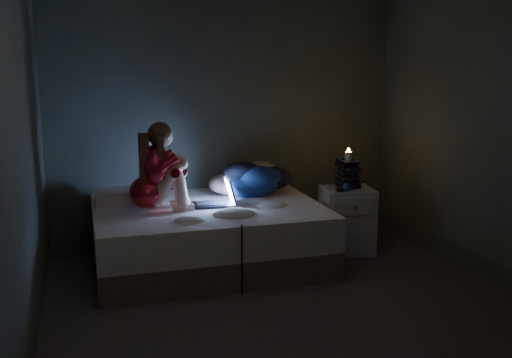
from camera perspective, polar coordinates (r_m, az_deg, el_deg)
name	(u,v)px	position (r m, az deg, el deg)	size (l,w,h in m)	color
floor	(287,307)	(4.61, 3.05, -12.36)	(3.60, 3.80, 0.02)	#37302D
wall_back	(226,115)	(6.08, -2.94, 6.24)	(3.60, 0.02, 2.60)	#525A4C
wall_front	(444,195)	(2.57, 17.86, -1.45)	(3.60, 0.02, 2.60)	#525A4C
wall_left	(22,149)	(4.02, -21.84, 2.77)	(0.02, 3.80, 2.60)	#525A4C
wall_right	(499,130)	(5.16, 22.57, 4.45)	(0.02, 3.80, 2.60)	#525A4C
bed	(209,235)	(5.41, -4.63, -5.47)	(2.03, 1.52, 0.56)	silver
pillow	(121,197)	(5.51, -12.99, -1.72)	(0.46, 0.32, 0.13)	white
woman	(147,167)	(5.14, -10.60, 1.16)	(0.48, 0.32, 0.78)	maroon
laptop	(213,192)	(5.30, -4.17, -1.23)	(0.37, 0.26, 0.26)	black
clothes_pile	(250,177)	(5.70, -0.56, 0.17)	(0.59, 0.47, 0.36)	navy
nightstand	(347,220)	(5.82, 8.83, -3.96)	(0.48, 0.42, 0.63)	silver
book_stack	(348,173)	(5.77, 8.93, 0.59)	(0.19, 0.25, 0.29)	black
candle	(348,154)	(5.74, 8.98, 2.39)	(0.07, 0.07, 0.08)	beige
phone	(342,190)	(5.63, 8.35, -1.10)	(0.07, 0.14, 0.01)	black
blue_orb	(349,187)	(5.61, 9.00, -0.79)	(0.08, 0.08, 0.08)	navy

